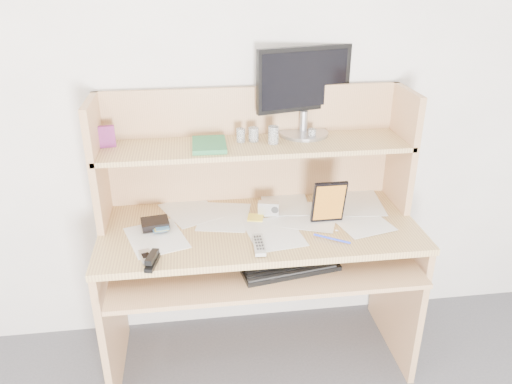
{
  "coord_description": "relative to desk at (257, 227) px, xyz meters",
  "views": [
    {
      "loc": [
        -0.27,
        -0.44,
        1.82
      ],
      "look_at": [
        -0.02,
        1.43,
        0.94
      ],
      "focal_mm": 35.0,
      "sensor_mm": 36.0,
      "label": 1
    }
  ],
  "objects": [
    {
      "name": "back_wall",
      "position": [
        0.0,
        0.24,
        0.56
      ],
      "size": [
        3.6,
        0.04,
        2.5
      ],
      "primitive_type": "cube",
      "color": "white",
      "rests_on": "floor"
    },
    {
      "name": "desk",
      "position": [
        0.0,
        0.0,
        0.0
      ],
      "size": [
        1.4,
        0.7,
        1.3
      ],
      "color": "tan",
      "rests_on": "floor"
    },
    {
      "name": "paper_clutter",
      "position": [
        0.0,
        -0.08,
        0.06
      ],
      "size": [
        1.32,
        0.54,
        0.01
      ],
      "primitive_type": "cube",
      "color": "white",
      "rests_on": "desk"
    },
    {
      "name": "keyboard",
      "position": [
        0.1,
        -0.3,
        -0.03
      ],
      "size": [
        0.42,
        0.21,
        0.03
      ],
      "rotation": [
        0.0,
        0.0,
        0.17
      ],
      "color": "black",
      "rests_on": "desk"
    },
    {
      "name": "tv_remote",
      "position": [
        -0.03,
        -0.27,
        0.07
      ],
      "size": [
        0.05,
        0.16,
        0.02
      ],
      "primitive_type": "cube",
      "rotation": [
        0.0,
        0.0,
        -0.05
      ],
      "color": "#A8A8A3",
      "rests_on": "paper_clutter"
    },
    {
      "name": "flip_phone",
      "position": [
        -0.48,
        -0.3,
        0.07
      ],
      "size": [
        0.07,
        0.1,
        0.02
      ],
      "primitive_type": "cube",
      "rotation": [
        0.0,
        0.0,
        0.3
      ],
      "color": "#B3B3B5",
      "rests_on": "paper_clutter"
    },
    {
      "name": "stapler",
      "position": [
        -0.45,
        -0.34,
        0.08
      ],
      "size": [
        0.06,
        0.12,
        0.04
      ],
      "primitive_type": "cube",
      "rotation": [
        0.0,
        0.0,
        -0.22
      ],
      "color": "black",
      "rests_on": "paper_clutter"
    },
    {
      "name": "wallet",
      "position": [
        -0.46,
        -0.04,
        0.08
      ],
      "size": [
        0.13,
        0.11,
        0.03
      ],
      "primitive_type": "cube",
      "rotation": [
        0.0,
        0.0,
        0.16
      ],
      "color": "black",
      "rests_on": "paper_clutter"
    },
    {
      "name": "sticky_note_pad",
      "position": [
        -0.01,
        -0.02,
        0.06
      ],
      "size": [
        0.08,
        0.08,
        0.01
      ],
      "primitive_type": "cube",
      "rotation": [
        0.0,
        0.0,
        -0.22
      ],
      "color": "#FFF043",
      "rests_on": "desk"
    },
    {
      "name": "digital_camera",
      "position": [
        0.05,
        0.01,
        0.09
      ],
      "size": [
        0.1,
        0.06,
        0.06
      ],
      "primitive_type": "cube",
      "rotation": [
        0.0,
        0.0,
        -0.25
      ],
      "color": "#B6B6B9",
      "rests_on": "paper_clutter"
    },
    {
      "name": "game_case",
      "position": [
        0.3,
        -0.11,
        0.16
      ],
      "size": [
        0.15,
        0.02,
        0.2
      ],
      "primitive_type": "cube",
      "rotation": [
        0.0,
        0.0,
        0.01
      ],
      "color": "black",
      "rests_on": "paper_clutter"
    },
    {
      "name": "blue_pen",
      "position": [
        0.28,
        -0.25,
        0.07
      ],
      "size": [
        0.14,
        0.1,
        0.01
      ],
      "primitive_type": "cylinder",
      "rotation": [
        1.57,
        0.0,
        0.97
      ],
      "color": "#1B2FD1",
      "rests_on": "paper_clutter"
    },
    {
      "name": "card_box",
      "position": [
        -0.64,
        0.11,
        0.43
      ],
      "size": [
        0.07,
        0.03,
        0.1
      ],
      "primitive_type": "cube",
      "rotation": [
        0.0,
        0.0,
        0.14
      ],
      "color": "#A02615",
      "rests_on": "desk"
    },
    {
      "name": "shelf_book",
      "position": [
        -0.2,
        0.05,
        0.4
      ],
      "size": [
        0.15,
        0.2,
        0.02
      ],
      "primitive_type": "cube",
      "rotation": [
        0.0,
        0.0,
        -0.02
      ],
      "color": "#2E734E",
      "rests_on": "desk"
    },
    {
      "name": "chip_stack_a",
      "position": [
        -0.0,
        0.1,
        0.42
      ],
      "size": [
        0.05,
        0.05,
        0.06
      ],
      "primitive_type": "cylinder",
      "rotation": [
        0.0,
        0.0,
        0.1
      ],
      "color": "black",
      "rests_on": "desk"
    },
    {
      "name": "chip_stack_b",
      "position": [
        -0.06,
        0.1,
        0.42
      ],
      "size": [
        0.05,
        0.05,
        0.06
      ],
      "primitive_type": "cylinder",
      "rotation": [
        0.0,
        0.0,
        0.38
      ],
      "color": "silver",
      "rests_on": "desk"
    },
    {
      "name": "chip_stack_c",
      "position": [
        0.26,
        0.1,
        0.41
      ],
      "size": [
        0.04,
        0.04,
        0.04
      ],
      "primitive_type": "cylinder",
      "rotation": [
        0.0,
        0.0,
        0.23
      ],
      "color": "black",
      "rests_on": "desk"
    },
    {
      "name": "chip_stack_d",
      "position": [
        0.08,
        0.06,
        0.43
      ],
      "size": [
        0.06,
        0.06,
        0.08
      ],
      "primitive_type": "cylinder",
      "rotation": [
        0.0,
        0.0,
        -0.4
      ],
      "color": "white",
      "rests_on": "desk"
    },
    {
      "name": "monitor",
      "position": [
        0.24,
        0.19,
        0.6
      ],
      "size": [
        0.45,
        0.23,
        0.39
      ],
      "rotation": [
        0.0,
        0.0,
        0.25
      ],
      "color": "#9F9FA3",
      "rests_on": "desk"
    }
  ]
}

